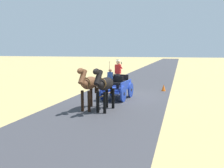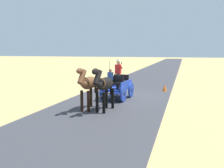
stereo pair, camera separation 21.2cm
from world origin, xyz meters
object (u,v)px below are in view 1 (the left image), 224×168
(horse_near_side, at_px, (105,85))
(traffic_cone, at_px, (164,88))
(horse_drawn_carriage, at_px, (117,86))
(horse_off_side, at_px, (89,84))

(horse_near_side, height_order, traffic_cone, horse_near_side)
(traffic_cone, bearing_deg, horse_near_side, 70.57)
(horse_near_side, xyz_separation_m, traffic_cone, (-2.41, -6.85, -1.07))
(horse_drawn_carriage, distance_m, traffic_cone, 4.64)
(horse_drawn_carriage, height_order, horse_off_side, horse_drawn_carriage)
(horse_drawn_carriage, height_order, traffic_cone, horse_drawn_carriage)
(horse_drawn_carriage, height_order, horse_near_side, horse_drawn_carriage)
(horse_off_side, xyz_separation_m, traffic_cone, (-3.28, -6.78, -1.07))
(horse_off_side, height_order, traffic_cone, horse_off_side)
(horse_drawn_carriage, distance_m, horse_off_side, 3.10)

